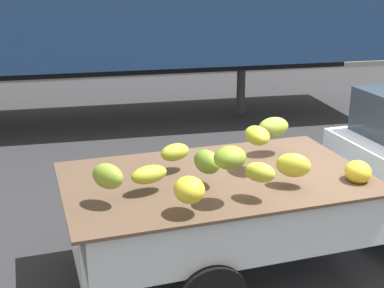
# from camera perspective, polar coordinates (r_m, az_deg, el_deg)

# --- Properties ---
(ground) EXTENTS (220.00, 220.00, 0.00)m
(ground) POSITION_cam_1_polar(r_m,az_deg,el_deg) (6.38, 14.18, -10.80)
(ground) COLOR #28282B
(curb_strip) EXTENTS (80.00, 0.80, 0.16)m
(curb_strip) POSITION_cam_1_polar(r_m,az_deg,el_deg) (15.80, -2.84, 7.79)
(curb_strip) COLOR gray
(curb_strip) RESTS_ON ground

